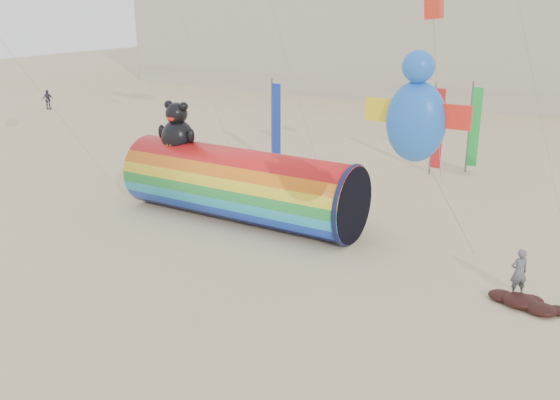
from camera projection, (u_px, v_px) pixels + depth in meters
The scene contains 5 objects.
ground at pixel (248, 269), 23.27m from camera, with size 160.00×160.00×0.00m, color #CCB58C.
windsock_assembly at pixel (240, 183), 27.99m from camera, with size 11.26×3.43×5.19m.
kite_handler at pixel (519, 272), 21.04m from camera, with size 0.61×0.40×1.69m, color #55585D.
fabric_bundle at pixel (526, 303), 20.39m from camera, with size 2.62×1.35×0.41m.
festival_banners at pixel (393, 126), 35.60m from camera, with size 11.04×4.63×5.20m.
Camera 1 is at (12.13, -17.55, 9.73)m, focal length 40.00 mm.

